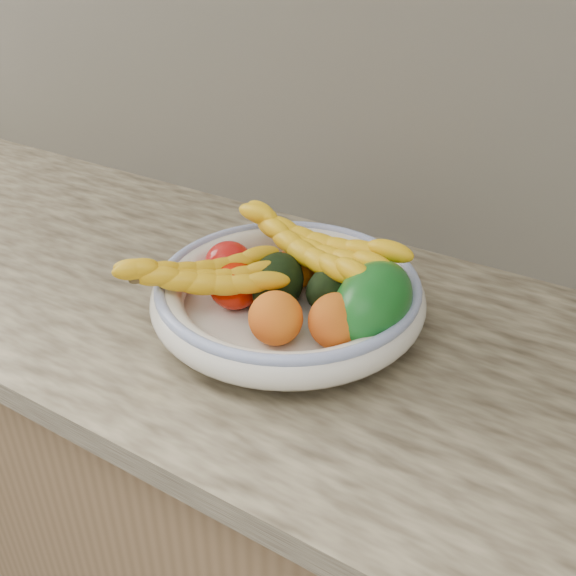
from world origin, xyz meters
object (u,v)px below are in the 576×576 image
(banana_bunch_front, at_px, (202,280))
(green_mango, at_px, (373,303))
(banana_bunch_back, at_px, (312,251))
(fruit_bowl, at_px, (288,295))

(banana_bunch_front, bearing_deg, green_mango, -22.85)
(banana_bunch_back, distance_m, banana_bunch_front, 0.17)
(fruit_bowl, height_order, green_mango, green_mango)
(banana_bunch_front, bearing_deg, fruit_bowl, -3.77)
(fruit_bowl, bearing_deg, banana_bunch_front, -141.38)
(banana_bunch_front, bearing_deg, banana_bunch_back, 14.38)
(green_mango, distance_m, banana_bunch_front, 0.24)
(banana_bunch_back, bearing_deg, banana_bunch_front, -110.65)
(green_mango, bearing_deg, banana_bunch_front, -165.13)
(green_mango, relative_size, banana_bunch_back, 0.49)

